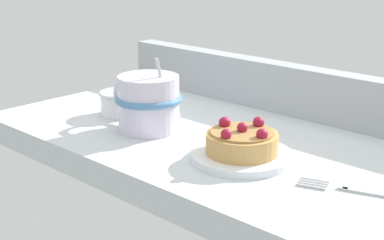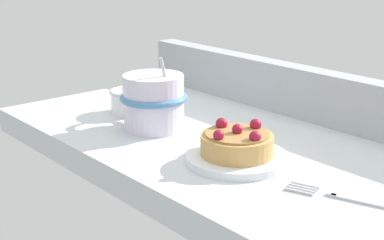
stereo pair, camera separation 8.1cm
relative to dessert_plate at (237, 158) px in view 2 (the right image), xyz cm
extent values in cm
cube|color=silver|center=(-4.55, 5.48, -2.48)|extent=(80.54, 38.22, 3.96)
cube|color=#9EA3A8|center=(-4.55, 22.72, 3.63)|extent=(78.93, 3.73, 8.26)
cylinder|color=silver|center=(0.00, 0.00, 0.03)|extent=(13.57, 13.57, 1.06)
cylinder|color=silver|center=(0.00, 0.00, -0.23)|extent=(7.47, 7.47, 0.53)
cylinder|color=tan|center=(0.00, 0.00, 1.92)|extent=(9.60, 9.60, 2.71)
cylinder|color=#A37942|center=(0.00, 0.00, 3.42)|extent=(8.45, 8.45, 0.30)
sphere|color=maroon|center=(0.00, 0.00, 4.04)|extent=(1.43, 1.43, 1.43)
sphere|color=maroon|center=(3.35, -0.21, 3.95)|extent=(1.53, 1.53, 1.53)
sphere|color=maroon|center=(0.11, 3.34, 4.02)|extent=(1.57, 1.57, 1.57)
sphere|color=maroon|center=(-3.18, 0.20, 3.99)|extent=(1.62, 1.62, 1.62)
sphere|color=maroon|center=(0.19, -3.51, 4.05)|extent=(1.43, 1.43, 1.43)
cylinder|color=silver|center=(-18.35, 0.27, 3.76)|extent=(9.33, 9.33, 8.52)
torus|color=#4C7FB2|center=(-18.35, 0.27, 4.51)|extent=(10.40, 10.40, 1.02)
torus|color=silver|center=(-23.85, 0.27, 3.76)|extent=(5.63, 0.86, 5.63)
cylinder|color=#B7B7BC|center=(-16.49, 0.97, 8.41)|extent=(0.52, 1.81, 5.16)
cube|color=#B7B7BC|center=(14.59, 0.65, -0.20)|extent=(1.32, 0.91, 0.60)
cube|color=#B7B7BC|center=(10.92, 0.57, -0.20)|extent=(3.39, 1.35, 0.60)
cube|color=#B7B7BC|center=(11.15, -0.13, -0.20)|extent=(3.39, 1.35, 0.60)
cube|color=#B7B7BC|center=(11.39, -0.82, -0.20)|extent=(3.39, 1.35, 0.60)
cube|color=#B7B7BC|center=(11.62, -1.51, -0.20)|extent=(3.39, 1.35, 0.60)
cylinder|color=white|center=(-27.90, 2.55, 1.34)|extent=(6.66, 6.66, 3.68)
torus|color=silver|center=(-27.90, 2.55, 3.18)|extent=(7.13, 7.13, 0.60)
camera|label=1|loc=(43.90, -56.13, 27.29)|focal=53.47mm
camera|label=2|loc=(49.49, -50.27, 27.29)|focal=53.47mm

